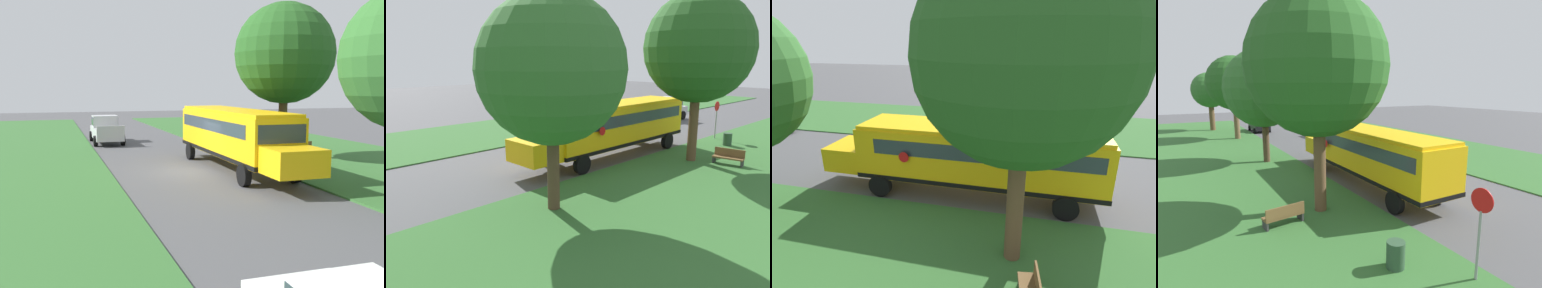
# 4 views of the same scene
# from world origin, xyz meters

# --- Properties ---
(ground_plane) EXTENTS (120.00, 120.00, 0.00)m
(ground_plane) POSITION_xyz_m (0.00, 0.00, 0.00)
(ground_plane) COLOR #4C4C4F
(grass_verge) EXTENTS (12.00, 80.00, 0.08)m
(grass_verge) POSITION_xyz_m (-10.00, 0.00, 0.04)
(grass_verge) COLOR #33662D
(grass_verge) RESTS_ON ground
(grass_far_side) EXTENTS (10.00, 80.00, 0.07)m
(grass_far_side) POSITION_xyz_m (9.00, 0.00, 0.04)
(grass_far_side) COLOR #33662D
(grass_far_side) RESTS_ON ground
(school_bus) EXTENTS (2.85, 12.42, 3.16)m
(school_bus) POSITION_xyz_m (-2.43, 0.16, 1.92)
(school_bus) COLOR yellow
(school_bus) RESTS_ON ground
(pickup_truck) EXTENTS (2.28, 5.40, 2.10)m
(pickup_truck) POSITION_xyz_m (2.70, -13.60, 1.07)
(pickup_truck) COLOR #B7B7BC
(pickup_truck) RESTS_ON ground
(oak_tree_beside_bus) EXTENTS (5.86, 5.86, 9.21)m
(oak_tree_beside_bus) POSITION_xyz_m (-6.30, -2.04, 6.20)
(oak_tree_beside_bus) COLOR brown
(oak_tree_beside_bus) RESTS_ON ground
(oak_tree_roadside_mid) EXTENTS (5.46, 5.46, 8.09)m
(oak_tree_roadside_mid) POSITION_xyz_m (-6.10, 8.19, 5.31)
(oak_tree_roadside_mid) COLOR #4C3826
(oak_tree_roadside_mid) RESTS_ON ground
(stop_sign) EXTENTS (0.08, 0.68, 2.74)m
(stop_sign) POSITION_xyz_m (-4.60, -8.65, 1.74)
(stop_sign) COLOR gray
(stop_sign) RESTS_ON ground
(park_bench) EXTENTS (1.66, 0.73, 0.92)m
(park_bench) POSITION_xyz_m (-8.22, -2.69, 0.47)
(park_bench) COLOR brown
(park_bench) RESTS_ON ground
(trash_bin) EXTENTS (0.56, 0.56, 0.90)m
(trash_bin) POSITION_xyz_m (-6.21, -7.09, 0.45)
(trash_bin) COLOR #2D4C33
(trash_bin) RESTS_ON ground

